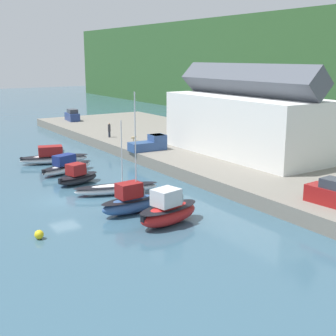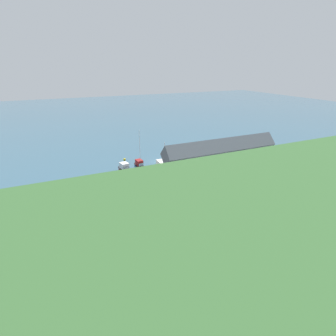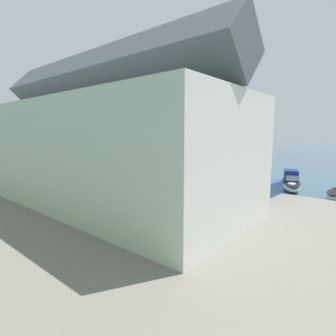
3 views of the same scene
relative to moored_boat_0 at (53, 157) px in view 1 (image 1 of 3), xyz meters
name	(u,v)px [view 1 (image 1 of 3)]	position (x,y,z in m)	size (l,w,h in m)	color
ground_plane	(64,201)	(15.60, -4.60, -0.77)	(320.00, 320.00, 0.00)	#385B70
quay_promenade	(257,162)	(15.60, 19.62, -0.10)	(97.14, 22.24, 1.34)	gray
harbor_clubhouse	(245,121)	(13.54, 19.40, 4.67)	(21.75, 8.90, 10.86)	white
moored_boat_0	(53,157)	(0.00, 0.00, 0.00)	(4.52, 8.70, 2.17)	silver
moored_boat_1	(66,166)	(5.65, -0.48, -0.01)	(4.05, 7.19, 2.15)	white
moored_boat_2	(77,177)	(10.77, -1.23, 0.00)	(3.28, 5.19, 2.17)	black
moored_boat_3	(116,188)	(16.28, 0.51, -0.23)	(3.95, 8.42, 7.13)	white
moored_boat_4	(132,202)	(22.09, -0.98, 0.24)	(2.36, 5.99, 10.21)	#33568E
moored_boat_5	(168,211)	(26.09, 0.12, 0.32)	(3.39, 6.10, 2.94)	red
parked_car_0	(72,116)	(-26.74, 13.22, 1.49)	(4.37, 2.24, 2.16)	navy
parked_car_2	(333,194)	(32.58, 11.67, 1.49)	(4.34, 2.15, 2.16)	maroon
pickup_truck_0	(151,144)	(5.17, 11.03, 1.39)	(2.24, 4.84, 1.90)	#2D4C84
person_on_quay	(109,130)	(-6.40, 10.88, 1.67)	(0.40, 0.40, 2.14)	#232838
dog_on_quay	(134,138)	(-1.84, 12.46, 1.03)	(0.43, 0.88, 0.68)	tan
mooring_buoy_1	(39,235)	(23.56, -9.48, -0.43)	(0.68, 0.68, 0.68)	yellow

